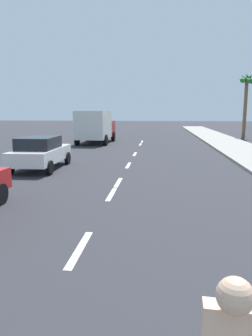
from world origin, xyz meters
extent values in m
plane|color=#2D2D33|center=(0.00, 20.00, 0.00)|extent=(160.00, 160.00, 0.00)
cube|color=white|center=(0.00, 9.29, 0.00)|extent=(0.16, 1.80, 0.01)
cube|color=white|center=(0.00, 13.69, 0.00)|extent=(0.16, 1.80, 0.01)
cube|color=white|center=(0.00, 15.38, 0.00)|extent=(0.16, 1.80, 0.01)
cube|color=white|center=(0.00, 19.53, 0.00)|extent=(0.16, 1.80, 0.01)
cube|color=white|center=(0.00, 23.97, 0.00)|extent=(0.16, 1.80, 0.01)
cube|color=white|center=(0.00, 30.20, 0.00)|extent=(0.16, 1.80, 0.01)
cube|color=white|center=(0.00, 32.89, 0.00)|extent=(0.16, 1.80, 0.01)
sphere|color=beige|center=(2.01, 5.08, 1.71)|extent=(0.22, 0.22, 0.22)
cylinder|color=black|center=(-3.13, 12.12, 0.32)|extent=(0.20, 0.65, 0.64)
cube|color=white|center=(-4.12, 18.12, 0.69)|extent=(1.87, 4.33, 0.64)
cube|color=black|center=(-4.12, 17.90, 1.29)|extent=(1.62, 2.26, 0.56)
cylinder|color=black|center=(-5.05, 19.57, 0.32)|extent=(0.19, 0.64, 0.64)
cylinder|color=black|center=(-3.24, 19.59, 0.32)|extent=(0.19, 0.64, 0.64)
cylinder|color=black|center=(-5.01, 16.64, 0.32)|extent=(0.19, 0.64, 0.64)
cylinder|color=black|center=(-3.20, 16.67, 0.32)|extent=(0.19, 0.64, 0.64)
cube|color=maroon|center=(-3.93, 33.12, 1.20)|extent=(2.45, 2.39, 1.40)
cube|color=silver|center=(-3.99, 30.13, 1.65)|extent=(2.49, 4.21, 2.30)
cylinder|color=black|center=(-5.13, 33.02, 0.45)|extent=(0.30, 0.91, 0.90)
cylinder|color=black|center=(-2.73, 32.97, 0.45)|extent=(0.30, 0.91, 0.90)
cylinder|color=black|center=(-5.21, 29.12, 0.45)|extent=(0.30, 0.91, 0.90)
cylinder|color=black|center=(-2.81, 29.07, 0.45)|extent=(0.30, 0.91, 0.90)
cylinder|color=brown|center=(10.56, 38.54, 3.17)|extent=(0.36, 0.36, 6.34)
cone|color=#1E6B28|center=(10.81, 38.55, 6.19)|extent=(0.49, 1.91, 1.03)
cone|color=#1E6B28|center=(10.60, 38.78, 6.19)|extent=(1.50, 0.71, 0.92)
cone|color=#1E6B28|center=(10.36, 38.69, 6.19)|extent=(1.16, 1.48, 1.22)
cone|color=#1E6B28|center=(10.35, 38.40, 6.19)|extent=(1.16, 1.72, 1.34)
cone|color=#1E6B28|center=(10.68, 38.32, 6.19)|extent=(1.33, 0.96, 1.28)
camera|label=1|loc=(1.56, 3.36, 2.75)|focal=33.91mm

